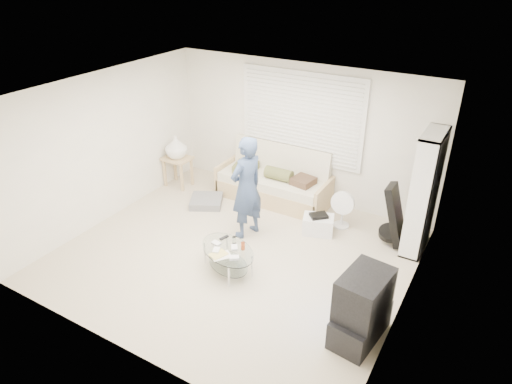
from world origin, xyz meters
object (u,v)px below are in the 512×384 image
Objects in this scene: bookshelf at (424,193)px; coffee_table at (228,253)px; futon_sofa at (274,183)px; tv_unit at (362,308)px.

bookshelf is 1.67× the size of coffee_table.
bookshelf is at bearing -6.11° from futon_sofa.
coffee_table is at bearing -78.66° from futon_sofa.
tv_unit is 0.80× the size of coffee_table.
futon_sofa is at bearing 101.34° from coffee_table.
bookshelf is 2.33m from tv_unit.
futon_sofa is 2.30m from coffee_table.
bookshelf reaches higher than tv_unit.
bookshelf reaches higher than futon_sofa.
futon_sofa is 1.82× the size of coffee_table.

